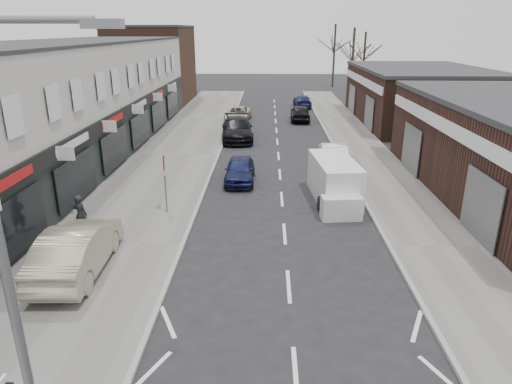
# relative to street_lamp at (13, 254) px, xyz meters

# --- Properties ---
(pavement_left) EXTENTS (5.50, 64.00, 0.12)m
(pavement_left) POSITION_rel_street_lamp_xyz_m (-2.22, 22.80, -4.56)
(pavement_left) COLOR slate
(pavement_left) RESTS_ON ground
(pavement_right) EXTENTS (3.50, 64.00, 0.12)m
(pavement_right) POSITION_rel_street_lamp_xyz_m (10.28, 22.80, -4.56)
(pavement_right) COLOR slate
(pavement_right) RESTS_ON ground
(shop_terrace_left) EXTENTS (8.00, 41.00, 7.10)m
(shop_terrace_left) POSITION_rel_street_lamp_xyz_m (-8.97, 20.30, -1.07)
(shop_terrace_left) COLOR #BCB7AC
(shop_terrace_left) RESTS_ON ground
(brick_block_far) EXTENTS (8.00, 10.00, 8.00)m
(brick_block_far) POSITION_rel_street_lamp_xyz_m (-8.97, 45.80, -0.62)
(brick_block_far) COLOR #462C1E
(brick_block_far) RESTS_ON ground
(right_unit_far) EXTENTS (10.00, 16.00, 4.50)m
(right_unit_far) POSITION_rel_street_lamp_xyz_m (17.03, 34.80, -2.37)
(right_unit_far) COLOR #351F18
(right_unit_far) RESTS_ON ground
(tree_far_a) EXTENTS (3.60, 3.60, 8.00)m
(tree_far_a) POSITION_rel_street_lamp_xyz_m (13.53, 48.80, -4.62)
(tree_far_a) COLOR #382D26
(tree_far_a) RESTS_ON ground
(tree_far_b) EXTENTS (3.60, 3.60, 7.50)m
(tree_far_b) POSITION_rel_street_lamp_xyz_m (16.03, 54.80, -4.62)
(tree_far_b) COLOR #382D26
(tree_far_b) RESTS_ON ground
(tree_far_c) EXTENTS (3.60, 3.60, 8.50)m
(tree_far_c) POSITION_rel_street_lamp_xyz_m (13.03, 60.80, -4.62)
(tree_far_c) COLOR #382D26
(tree_far_c) RESTS_ON ground
(street_lamp) EXTENTS (2.23, 0.22, 8.00)m
(street_lamp) POSITION_rel_street_lamp_xyz_m (0.00, 0.00, 0.00)
(street_lamp) COLOR slate
(street_lamp) RESTS_ON pavement_left
(warning_sign) EXTENTS (0.12, 0.80, 2.70)m
(warning_sign) POSITION_rel_street_lamp_xyz_m (-0.63, 12.80, -2.42)
(warning_sign) COLOR slate
(warning_sign) RESTS_ON pavement_left
(white_van) EXTENTS (2.20, 5.22, 1.97)m
(white_van) POSITION_rel_street_lamp_xyz_m (7.03, 14.71, -3.69)
(white_van) COLOR white
(white_van) RESTS_ON ground
(sedan_on_pavement) EXTENTS (1.91, 5.00, 1.63)m
(sedan_on_pavement) POSITION_rel_street_lamp_xyz_m (-2.49, 7.41, -3.69)
(sedan_on_pavement) COLOR #A19881
(sedan_on_pavement) RESTS_ON pavement_left
(pedestrian) EXTENTS (0.65, 0.51, 1.57)m
(pedestrian) POSITION_rel_street_lamp_xyz_m (-3.58, 10.48, -3.71)
(pedestrian) COLOR black
(pedestrian) RESTS_ON pavement_left
(parked_car_left_a) EXTENTS (1.57, 3.86, 1.31)m
(parked_car_left_a) POSITION_rel_street_lamp_xyz_m (2.33, 17.46, -3.96)
(parked_car_left_a) COLOR #13183D
(parked_car_left_a) RESTS_ON ground
(parked_car_left_b) EXTENTS (2.70, 5.70, 1.60)m
(parked_car_left_b) POSITION_rel_street_lamp_xyz_m (1.53, 27.40, -3.82)
(parked_car_left_b) COLOR black
(parked_car_left_b) RESTS_ON ground
(parked_car_left_c) EXTENTS (2.36, 4.56, 1.23)m
(parked_car_left_c) POSITION_rel_street_lamp_xyz_m (1.13, 34.82, -4.01)
(parked_car_left_c) COLOR #B9A894
(parked_car_left_c) RESTS_ON ground
(parked_car_right_a) EXTENTS (1.65, 4.30, 1.40)m
(parked_car_right_a) POSITION_rel_street_lamp_xyz_m (7.75, 20.74, -3.92)
(parked_car_right_a) COLOR silver
(parked_car_right_a) RESTS_ON ground
(parked_car_right_b) EXTENTS (1.82, 4.27, 1.44)m
(parked_car_right_b) POSITION_rel_street_lamp_xyz_m (6.73, 34.94, -3.90)
(parked_car_right_b) COLOR black
(parked_car_right_b) RESTS_ON ground
(parked_car_right_c) EXTENTS (1.81, 4.28, 1.23)m
(parked_car_right_c) POSITION_rel_street_lamp_xyz_m (7.46, 42.84, -4.00)
(parked_car_right_c) COLOR #161D47
(parked_car_right_c) RESTS_ON ground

